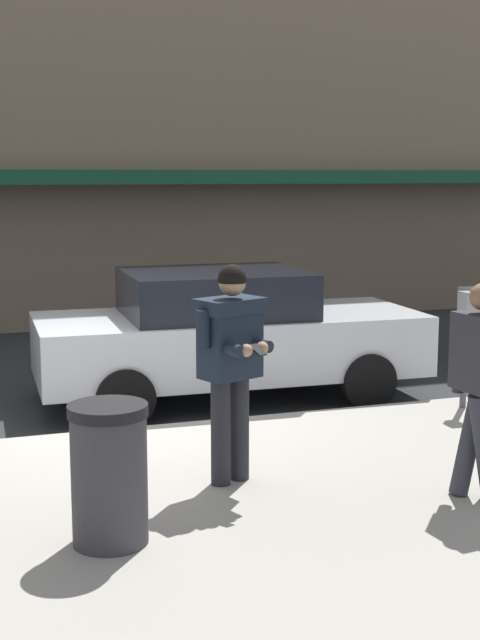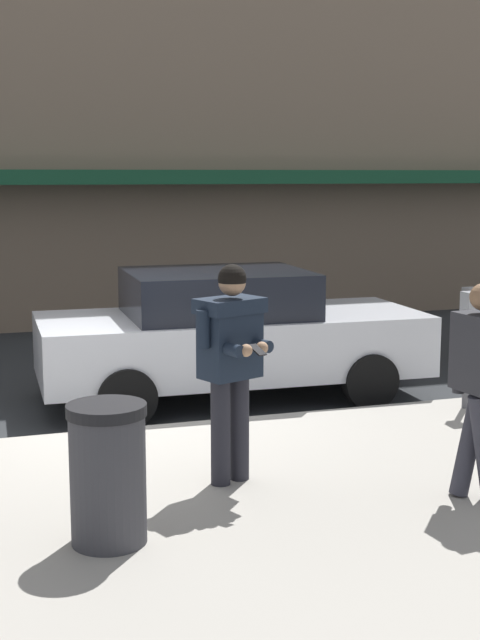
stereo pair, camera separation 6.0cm
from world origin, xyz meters
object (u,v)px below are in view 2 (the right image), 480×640
at_px(parked_sedan_mid, 229,334).
at_px(trash_bin, 108,473).
at_px(man_texting_on_phone, 231,350).
at_px(parking_meter, 468,333).

xyz_separation_m(parked_sedan_mid, trash_bin, (-2.13, -4.05, -0.16)).
bearing_deg(man_texting_on_phone, parking_meter, 24.95).
relative_size(man_texting_on_phone, trash_bin, 1.84).
bearing_deg(parking_meter, man_texting_on_phone, -155.05).
bearing_deg(parking_meter, parked_sedan_mid, 141.86).
distance_m(parked_sedan_mid, man_texting_on_phone, 3.33).
height_order(man_texting_on_phone, parking_meter, man_texting_on_phone).
bearing_deg(man_texting_on_phone, trash_bin, -142.25).
xyz_separation_m(parked_sedan_mid, parking_meter, (2.16, -1.70, 0.18)).
bearing_deg(parked_sedan_mid, trash_bin, -117.73).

